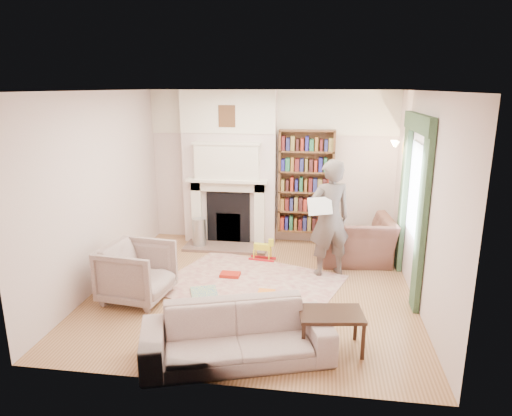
% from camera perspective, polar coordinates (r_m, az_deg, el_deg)
% --- Properties ---
extents(floor, '(4.50, 4.50, 0.00)m').
position_cam_1_polar(floor, '(6.76, -0.31, -10.01)').
color(floor, brown).
rests_on(floor, ground).
extents(ceiling, '(4.50, 4.50, 0.00)m').
position_cam_1_polar(ceiling, '(6.13, -0.35, 14.45)').
color(ceiling, white).
rests_on(ceiling, wall_back).
extents(wall_back, '(4.50, 0.00, 4.50)m').
position_cam_1_polar(wall_back, '(8.49, 1.94, 5.09)').
color(wall_back, beige).
rests_on(wall_back, floor).
extents(wall_front, '(4.50, 0.00, 4.50)m').
position_cam_1_polar(wall_front, '(4.18, -4.93, -5.46)').
color(wall_front, beige).
rests_on(wall_front, floor).
extents(wall_left, '(0.00, 4.50, 4.50)m').
position_cam_1_polar(wall_left, '(6.99, -18.90, 2.14)').
color(wall_left, beige).
rests_on(wall_left, floor).
extents(wall_right, '(0.00, 4.50, 4.50)m').
position_cam_1_polar(wall_right, '(6.38, 20.10, 0.85)').
color(wall_right, beige).
rests_on(wall_right, floor).
extents(fireplace, '(1.70, 0.58, 2.80)m').
position_cam_1_polar(fireplace, '(8.41, -3.32, 4.89)').
color(fireplace, beige).
rests_on(fireplace, floor).
extents(bookcase, '(1.00, 0.24, 1.85)m').
position_cam_1_polar(bookcase, '(8.36, 6.27, 3.28)').
color(bookcase, brown).
rests_on(bookcase, floor).
extents(window, '(0.02, 0.90, 1.30)m').
position_cam_1_polar(window, '(6.74, 19.36, 2.09)').
color(window, silver).
rests_on(window, wall_right).
extents(curtain_left, '(0.07, 0.32, 2.40)m').
position_cam_1_polar(curtain_left, '(6.13, 20.02, -1.62)').
color(curtain_left, '#2A412B').
rests_on(curtain_left, floor).
extents(curtain_right, '(0.07, 0.32, 2.40)m').
position_cam_1_polar(curtain_right, '(7.46, 17.95, 1.42)').
color(curtain_right, '#2A412B').
rests_on(curtain_right, floor).
extents(pelmet, '(0.09, 1.70, 0.24)m').
position_cam_1_polar(pelmet, '(6.60, 19.67, 9.99)').
color(pelmet, '#2A412B').
rests_on(pelmet, wall_right).
extents(wall_sconce, '(0.20, 0.24, 0.24)m').
position_cam_1_polar(wall_sconce, '(7.70, 16.64, 7.23)').
color(wall_sconce, gold).
rests_on(wall_sconce, wall_right).
extents(rug, '(2.96, 2.61, 0.01)m').
position_cam_1_polar(rug, '(6.90, -0.76, -9.44)').
color(rug, beige).
rests_on(rug, floor).
extents(armchair_reading, '(1.29, 1.16, 0.77)m').
position_cam_1_polar(armchair_reading, '(7.78, 12.29, -3.91)').
color(armchair_reading, brown).
rests_on(armchair_reading, floor).
extents(armchair_left, '(0.96, 0.94, 0.79)m').
position_cam_1_polar(armchair_left, '(6.51, -14.65, -7.77)').
color(armchair_left, '#B3AA93').
rests_on(armchair_left, floor).
extents(sofa, '(2.15, 1.36, 0.59)m').
position_cam_1_polar(sofa, '(5.06, -2.40, -15.48)').
color(sofa, '#AFA791').
rests_on(sofa, floor).
extents(man_reading, '(0.78, 0.66, 1.82)m').
position_cam_1_polar(man_reading, '(7.02, 9.17, -1.30)').
color(man_reading, '#544943').
rests_on(man_reading, floor).
extents(newspaper, '(0.39, 0.25, 0.25)m').
position_cam_1_polar(newspaper, '(6.77, 8.01, 0.24)').
color(newspaper, white).
rests_on(newspaper, man_reading).
extents(coffee_table, '(0.76, 0.54, 0.45)m').
position_cam_1_polar(coffee_table, '(5.31, 9.29, -14.91)').
color(coffee_table, black).
rests_on(coffee_table, floor).
extents(paraffin_heater, '(0.27, 0.27, 0.55)m').
position_cam_1_polar(paraffin_heater, '(8.36, -7.10, -3.13)').
color(paraffin_heater, '#A8ABAF').
rests_on(paraffin_heater, floor).
extents(rocking_horse, '(0.46, 0.23, 0.39)m').
position_cam_1_polar(rocking_horse, '(7.72, 0.80, -5.18)').
color(rocking_horse, yellow).
rests_on(rocking_horse, rug).
extents(board_game, '(0.47, 0.47, 0.03)m').
position_cam_1_polar(board_game, '(6.63, -6.54, -10.39)').
color(board_game, '#C6CD48').
rests_on(board_game, rug).
extents(game_box_lid, '(0.31, 0.21, 0.05)m').
position_cam_1_polar(game_box_lid, '(7.14, -3.25, -8.32)').
color(game_box_lid, '#B22214').
rests_on(game_box_lid, rug).
extents(comic_annuals, '(0.70, 0.58, 0.02)m').
position_cam_1_polar(comic_annuals, '(6.43, 1.60, -11.19)').
color(comic_annuals, red).
rests_on(comic_annuals, rug).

